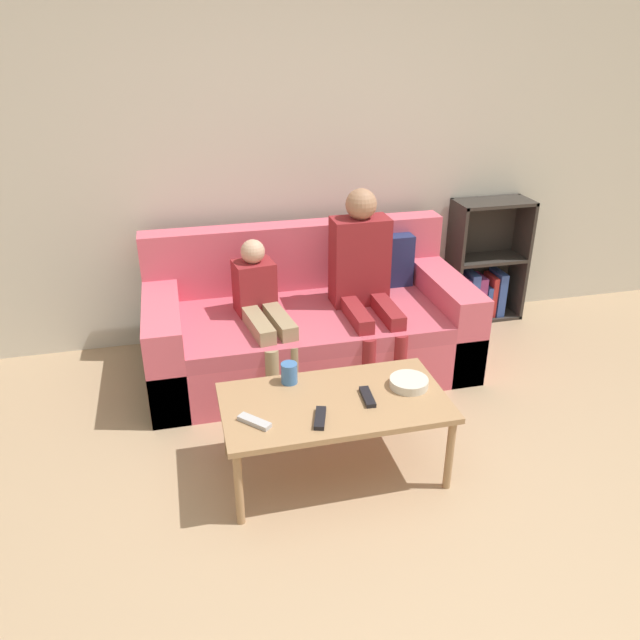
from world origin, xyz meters
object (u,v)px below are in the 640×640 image
object	(u,v)px
cup_near	(289,373)
person_child	(263,309)
bookshelf	(481,273)
person_adult	(364,272)
snack_bowl	(409,383)
tv_remote_2	(320,418)
coffee_table	(334,407)
tv_remote_1	(254,422)
tv_remote_0	(367,397)
couch	(309,326)

from	to	relation	value
cup_near	person_child	bearing A→B (deg)	91.36
bookshelf	cup_near	bearing A→B (deg)	-142.79
bookshelf	person_adult	world-z (taller)	person_adult
cup_near	snack_bowl	world-z (taller)	cup_near
bookshelf	tv_remote_2	size ratio (longest dim) A/B	5.24
bookshelf	coffee_table	bearing A→B (deg)	-135.48
tv_remote_1	person_child	bearing A→B (deg)	35.83
person_child	cup_near	bearing A→B (deg)	-96.86
coffee_table	tv_remote_1	bearing A→B (deg)	-165.92
person_child	cup_near	world-z (taller)	person_child
tv_remote_0	snack_bowl	size ratio (longest dim) A/B	0.88
tv_remote_0	tv_remote_2	size ratio (longest dim) A/B	0.98
couch	coffee_table	bearing A→B (deg)	-96.25
coffee_table	person_child	size ratio (longest dim) A/B	1.22
couch	bookshelf	distance (m)	1.52
bookshelf	cup_near	size ratio (longest dim) A/B	8.42
cup_near	tv_remote_0	world-z (taller)	cup_near
person_adult	snack_bowl	world-z (taller)	person_adult
cup_near	couch	bearing A→B (deg)	71.32
tv_remote_1	person_adult	bearing A→B (deg)	9.27
person_child	cup_near	distance (m)	0.74
person_adult	snack_bowl	distance (m)	1.02
person_child	snack_bowl	world-z (taller)	person_child
person_child	snack_bowl	xyz separation A→B (m)	(0.60, -0.92, -0.06)
snack_bowl	tv_remote_2	bearing A→B (deg)	-160.54
coffee_table	bookshelf	bearing A→B (deg)	44.52
tv_remote_2	snack_bowl	world-z (taller)	snack_bowl
tv_remote_0	tv_remote_2	bearing A→B (deg)	-151.96
tv_remote_0	tv_remote_2	distance (m)	0.30
person_adult	tv_remote_0	bearing A→B (deg)	-106.53
person_child	tv_remote_2	bearing A→B (deg)	-93.48
tv_remote_1	tv_remote_0	bearing A→B (deg)	-35.44
coffee_table	tv_remote_2	bearing A→B (deg)	-126.39
coffee_table	tv_remote_0	xyz separation A→B (m)	(0.16, -0.03, 0.05)
person_adult	coffee_table	bearing A→B (deg)	-114.84
tv_remote_0	snack_bowl	xyz separation A→B (m)	(0.24, 0.06, 0.01)
couch	person_adult	bearing A→B (deg)	-16.19
couch	bookshelf	size ratio (longest dim) A/B	2.23
cup_near	tv_remote_2	xyz separation A→B (m)	(0.07, -0.36, -0.04)
coffee_table	tv_remote_1	xyz separation A→B (m)	(-0.41, -0.10, 0.05)
person_child	bookshelf	bearing A→B (deg)	10.35
person_adult	tv_remote_2	world-z (taller)	person_adult
tv_remote_2	bookshelf	bearing A→B (deg)	62.88
person_child	snack_bowl	distance (m)	1.10
bookshelf	tv_remote_2	xyz separation A→B (m)	(-1.69, -1.70, 0.09)
person_adult	tv_remote_0	xyz separation A→B (m)	(-0.30, -1.05, -0.23)
couch	tv_remote_0	xyz separation A→B (m)	(0.04, -1.15, 0.16)
coffee_table	tv_remote_0	world-z (taller)	tv_remote_0
couch	cup_near	xyz separation A→B (m)	(-0.31, -0.90, 0.20)
bookshelf	snack_bowl	bearing A→B (deg)	-127.80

